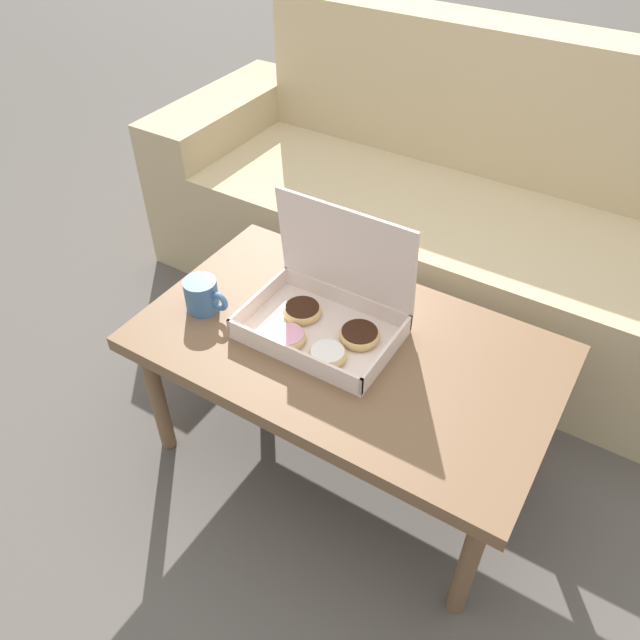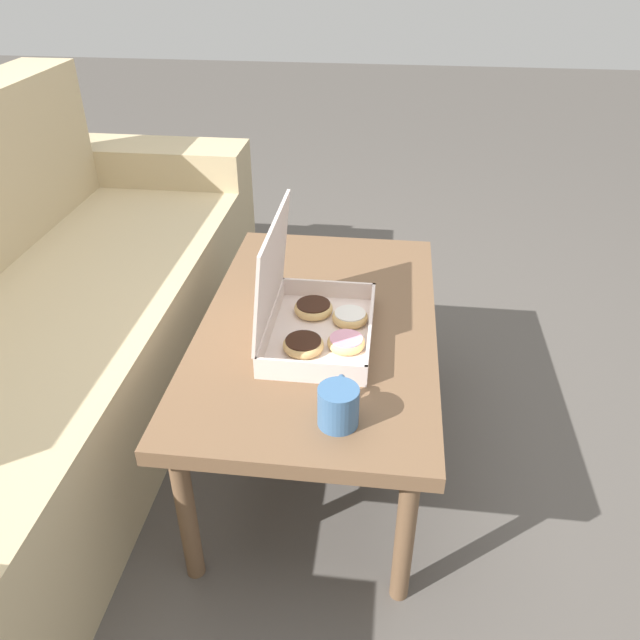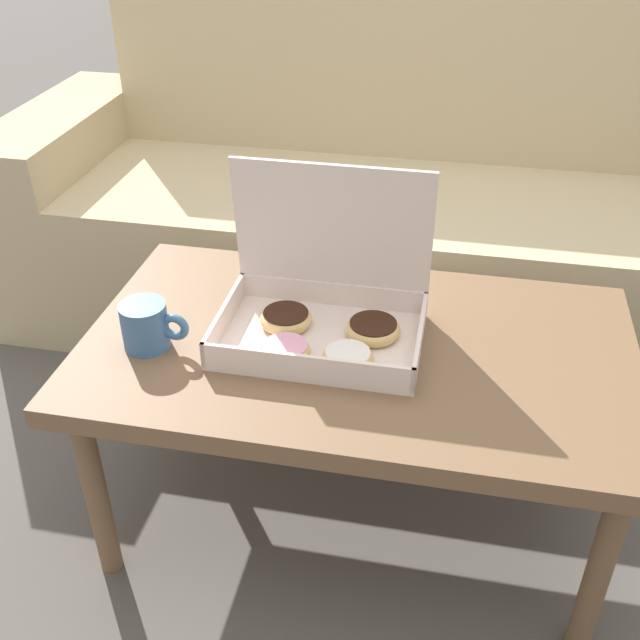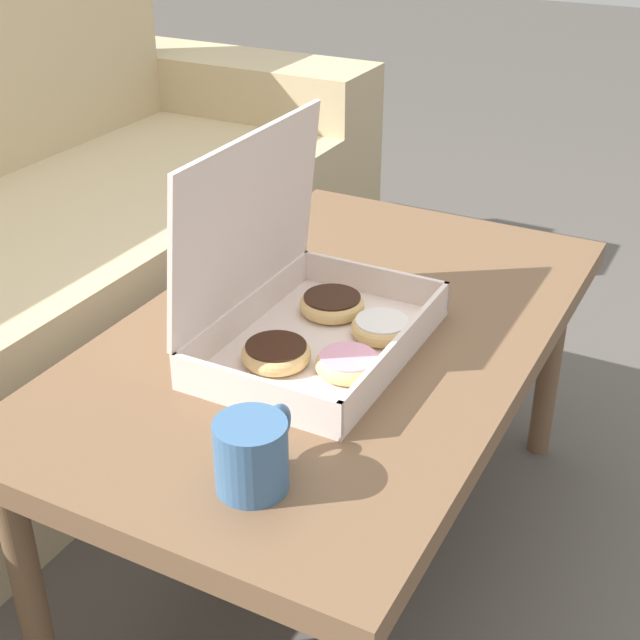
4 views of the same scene
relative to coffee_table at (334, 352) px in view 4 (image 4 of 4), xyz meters
The scene contains 4 objects.
ground_plane 0.42m from the coffee_table, 90.00° to the left, with size 12.00×12.00×0.00m, color #514C47.
coffee_table is the anchor object (origin of this frame).
pastry_box 0.12m from the coffee_table, behind, with size 0.38×0.26×0.32m.
coffee_mug 0.41m from the coffee_table, 167.05° to the right, with size 0.13×0.09×0.09m.
Camera 4 is at (-1.08, -0.62, 1.14)m, focal length 50.00 mm.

